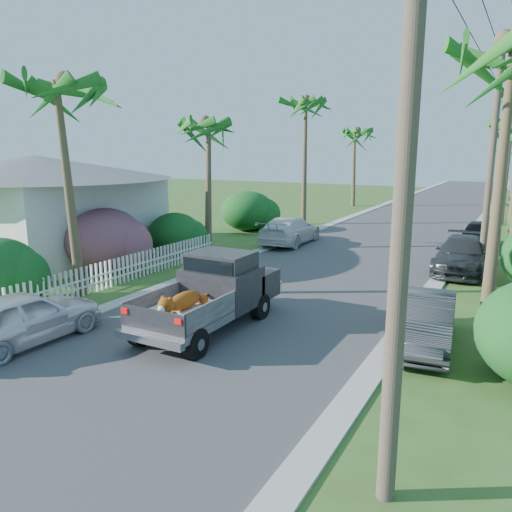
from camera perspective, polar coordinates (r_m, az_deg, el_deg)
The scene contains 22 objects.
ground at distance 11.98m, azimuth -10.32°, elevation -12.21°, with size 120.00×120.00×0.00m, color #37541F.
road at distance 34.49m, azimuth 16.66°, elevation 3.47°, with size 8.00×100.00×0.02m, color #38383A.
curb_left at distance 35.61m, azimuth 9.88°, elevation 4.09°, with size 0.60×100.00×0.06m, color #A5A39E.
curb_right at distance 33.88m, azimuth 23.78°, elevation 2.84°, with size 0.60×100.00×0.06m, color #A5A39E.
pickup_truck at distance 14.07m, azimuth -4.59°, elevation -3.96°, with size 1.98×5.12×2.06m.
parked_car_rn at distance 13.34m, azimuth 18.68°, elevation -7.08°, with size 1.39×4.00×1.32m, color #303336.
parked_car_rm at distance 21.85m, azimuth 22.45°, elevation 0.11°, with size 1.94×4.78×1.39m, color #2B2E30.
parked_car_rf at distance 27.37m, azimuth 24.11°, elevation 2.21°, with size 1.62×4.03×1.37m, color black.
parked_car_ln at distance 14.05m, azimuth -25.14°, elevation -6.46°, with size 1.65×4.11×1.40m, color silver.
parked_car_lf at distance 26.26m, azimuth 3.89°, elevation 2.93°, with size 2.00×4.91×1.43m, color silver.
palm_l_a at distance 17.56m, azimuth -21.45°, elevation 17.99°, with size 4.40×4.40×8.20m.
palm_l_b at distance 24.66m, azimuth -5.60°, elevation 14.98°, with size 4.40×4.40×7.40m.
palm_l_c at distance 33.21m, azimuth 5.73°, elevation 17.28°, with size 4.40×4.40×9.20m.
palm_l_d at distance 44.54m, azimuth 11.30°, elevation 13.89°, with size 4.40×4.40×7.70m.
shrub_l_b at distance 20.96m, azimuth -16.86°, elevation 1.72°, with size 3.00×3.30×2.60m, color #BF1B77.
shrub_l_c at distance 23.69m, azimuth -9.26°, elevation 2.50°, with size 2.40×2.64×2.00m, color #164D1E.
shrub_l_d at distance 30.59m, azimuth -0.95°, elevation 5.19°, with size 3.20×3.52×2.40m, color #164D1E.
picket_fence at distance 19.53m, azimuth -14.03°, elevation -1.25°, with size 0.10×11.00×1.00m, color white.
house_left at distance 25.39m, azimuth -23.68°, elevation 4.83°, with size 9.00×8.00×4.60m.
utility_pole_a at distance 6.57m, azimuth 16.66°, elevation 9.01°, with size 1.60×0.26×9.00m.
utility_pole_b at distance 21.46m, azimuth 25.34°, elevation 10.19°, with size 1.60×0.26×9.00m.
utility_pole_c at distance 36.45m, azimuth 26.90°, elevation 10.38°, with size 1.60×0.26×9.00m.
Camera 1 is at (6.98, -8.42, 4.90)m, focal length 35.00 mm.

